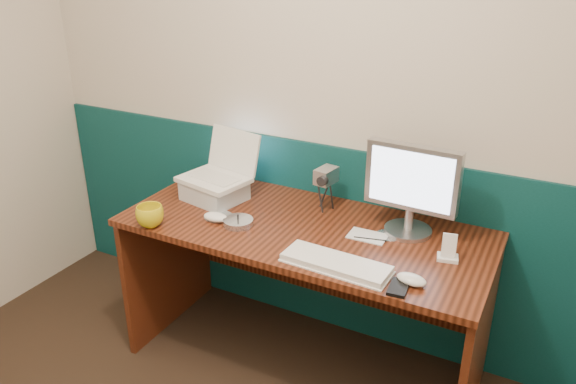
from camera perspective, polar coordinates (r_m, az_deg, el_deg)
The scene contains 19 objects.
back_wall at distance 2.57m, azimuth 6.24°, elevation 9.75°, with size 3.50×0.04×2.50m, color beige.
wainscot at distance 2.83m, azimuth 5.48°, elevation -5.17°, with size 3.48×0.02×1.00m, color #083435.
desk at distance 2.63m, azimuth 1.54°, elevation -10.74°, with size 1.60×0.70×0.75m, color black.
laptop_riser at distance 2.69m, azimuth -7.48°, elevation 0.15°, with size 0.26×0.22×0.09m, color silver.
laptop at distance 2.63m, azimuth -7.68°, elevation 3.58°, with size 0.30×0.23×0.25m, color white, non-canonical shape.
monitor at distance 2.36m, azimuth 12.45°, elevation 0.13°, with size 0.39×0.11×0.39m, color #A7A6AB, non-canonical shape.
keyboard at distance 2.15m, azimuth 4.89°, elevation -7.32°, with size 0.41×0.14×0.02m, color white.
mouse_right at distance 2.08m, azimuth 12.44°, elevation -8.67°, with size 0.11×0.07×0.04m, color silver.
mouse_left at distance 2.49m, azimuth -7.35°, elevation -2.54°, with size 0.12×0.07×0.04m, color white.
mug at distance 2.49m, azimuth -13.85°, elevation -2.38°, with size 0.12×0.12×0.09m, color gold.
camcorder at distance 2.56m, azimuth 3.86°, elevation 0.23°, with size 0.09×0.13×0.20m, color #BCBCC1, non-canonical shape.
cd_spindle at distance 2.45m, azimuth -5.09°, elevation -3.07°, with size 0.13×0.13×0.03m, color #AEB3BE.
cd_loose_a at distance 2.54m, azimuth -7.07°, elevation -2.48°, with size 0.13×0.13×0.00m, color silver.
cd_loose_b at distance 2.40m, azimuth 10.20°, elevation -4.33°, with size 0.11×0.11×0.00m, color silver.
pen at distance 2.35m, azimuth 8.33°, elevation -4.75°, with size 0.01×0.01×0.13m, color black.
papers at distance 2.38m, azimuth 8.07°, elevation -4.46°, with size 0.16×0.11×0.00m, color silver.
dock at distance 2.27m, azimuth 15.90°, elevation -6.44°, with size 0.08×0.06×0.01m, color white.
music_player at distance 2.25m, azimuth 16.05°, elevation -5.24°, with size 0.05×0.01×0.09m, color white.
pda at distance 2.05m, azimuth 11.16°, elevation -9.51°, with size 0.07×0.11×0.01m, color black.
Camera 1 is at (0.90, -0.57, 1.87)m, focal length 35.00 mm.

